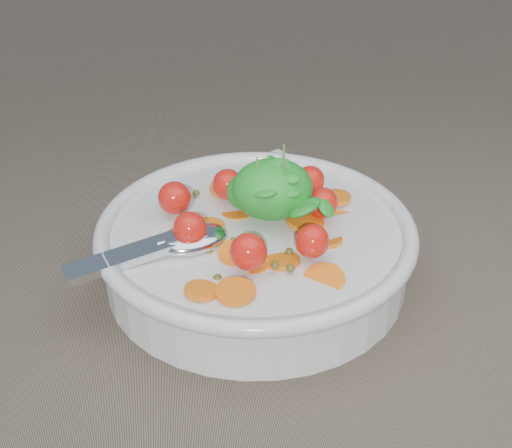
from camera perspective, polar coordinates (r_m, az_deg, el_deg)
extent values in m
plane|color=#796A56|center=(0.64, -1.20, -4.59)|extent=(6.00, 6.00, 0.00)
cylinder|color=silver|center=(0.64, 0.00, -2.32)|extent=(0.27, 0.27, 0.05)
torus|color=silver|center=(0.62, 0.00, -0.38)|extent=(0.28, 0.28, 0.01)
cylinder|color=silver|center=(0.65, 0.00, -3.96)|extent=(0.13, 0.13, 0.01)
cylinder|color=brown|center=(0.64, 0.00, -2.32)|extent=(0.24, 0.24, 0.04)
cylinder|color=orange|center=(0.58, 2.05, -2.95)|extent=(0.04, 0.04, 0.01)
cylinder|color=orange|center=(0.55, -4.38, -5.31)|extent=(0.04, 0.04, 0.01)
cylinder|color=orange|center=(0.68, -2.29, 2.94)|extent=(0.05, 0.05, 0.01)
cylinder|color=orange|center=(0.61, 5.60, -1.48)|extent=(0.04, 0.04, 0.02)
cylinder|color=orange|center=(0.62, -3.95, -0.33)|extent=(0.04, 0.04, 0.00)
cylinder|color=orange|center=(0.62, -5.43, -0.88)|extent=(0.04, 0.04, 0.01)
cylinder|color=orange|center=(0.58, -0.25, -3.31)|extent=(0.04, 0.04, 0.01)
cylinder|color=orange|center=(0.64, 6.91, 0.00)|extent=(0.04, 0.04, 0.01)
cylinder|color=orange|center=(0.65, 3.37, 1.52)|extent=(0.03, 0.03, 0.01)
cylinder|color=orange|center=(0.56, 5.44, -4.51)|extent=(0.04, 0.04, 0.02)
cylinder|color=orange|center=(0.54, -1.65, -5.41)|extent=(0.04, 0.04, 0.01)
cylinder|color=orange|center=(0.62, 3.93, 0.21)|extent=(0.05, 0.05, 0.01)
cylinder|color=orange|center=(0.59, -1.54, -2.27)|extent=(0.03, 0.03, 0.01)
cylinder|color=orange|center=(0.66, 6.17, 2.11)|extent=(0.04, 0.04, 0.01)
cylinder|color=orange|center=(0.66, 4.53, 1.39)|extent=(0.05, 0.05, 0.01)
cylinder|color=orange|center=(0.65, -1.51, 0.86)|extent=(0.04, 0.04, 0.01)
sphere|color=#4E4A1A|center=(0.62, 4.77, -0.49)|extent=(0.01, 0.01, 0.01)
sphere|color=#4E4A1A|center=(0.60, -1.83, -1.35)|extent=(0.01, 0.01, 0.01)
sphere|color=#4E4A1A|center=(0.65, -1.28, 1.23)|extent=(0.01, 0.01, 0.01)
sphere|color=#4E4A1A|center=(0.67, 3.24, 2.08)|extent=(0.01, 0.01, 0.01)
sphere|color=#4E4A1A|center=(0.56, 2.77, -3.55)|extent=(0.01, 0.01, 0.01)
sphere|color=#4E4A1A|center=(0.59, -3.78, -2.25)|extent=(0.01, 0.01, 0.01)
sphere|color=#4E4A1A|center=(0.59, 2.67, -2.26)|extent=(0.01, 0.01, 0.01)
sphere|color=#4E4A1A|center=(0.56, 1.53, -3.34)|extent=(0.01, 0.01, 0.01)
sphere|color=#4E4A1A|center=(0.67, -4.82, 2.48)|extent=(0.01, 0.01, 0.01)
sphere|color=#4E4A1A|center=(0.66, 6.04, 1.70)|extent=(0.01, 0.01, 0.01)
sphere|color=#4E4A1A|center=(0.65, 0.17, 1.89)|extent=(0.01, 0.01, 0.01)
sphere|color=#4E4A1A|center=(0.58, -9.38, -2.91)|extent=(0.01, 0.01, 0.01)
sphere|color=#4E4A1A|center=(0.56, -3.11, -4.42)|extent=(0.01, 0.01, 0.01)
sphere|color=#4E4A1A|center=(0.63, -5.38, 0.40)|extent=(0.01, 0.01, 0.01)
sphere|color=#4E4A1A|center=(0.58, -0.74, -3.18)|extent=(0.01, 0.01, 0.01)
sphere|color=#4E4A1A|center=(0.61, -8.14, -1.43)|extent=(0.01, 0.01, 0.01)
sphere|color=red|center=(0.63, 5.34, 1.69)|extent=(0.03, 0.03, 0.03)
sphere|color=red|center=(0.66, 4.36, 3.52)|extent=(0.03, 0.03, 0.03)
sphere|color=red|center=(0.65, -2.28, 3.19)|extent=(0.03, 0.03, 0.03)
sphere|color=red|center=(0.63, -6.54, 2.08)|extent=(0.03, 0.03, 0.03)
sphere|color=red|center=(0.59, -5.31, -0.35)|extent=(0.03, 0.03, 0.03)
sphere|color=red|center=(0.56, -0.61, -2.23)|extent=(0.03, 0.03, 0.03)
sphere|color=red|center=(0.57, 4.52, -1.36)|extent=(0.03, 0.03, 0.03)
ellipsoid|color=green|center=(0.61, 1.31, 2.80)|extent=(0.07, 0.06, 0.05)
ellipsoid|color=green|center=(0.63, -0.53, 2.61)|extent=(0.04, 0.04, 0.03)
ellipsoid|color=green|center=(0.59, 0.84, 2.49)|extent=(0.02, 0.02, 0.01)
ellipsoid|color=green|center=(0.60, 2.37, 3.61)|extent=(0.03, 0.03, 0.03)
ellipsoid|color=green|center=(0.62, 1.47, 4.88)|extent=(0.02, 0.02, 0.02)
ellipsoid|color=green|center=(0.60, 2.63, 2.66)|extent=(0.03, 0.03, 0.01)
ellipsoid|color=green|center=(0.61, 1.22, 3.20)|extent=(0.03, 0.03, 0.03)
ellipsoid|color=green|center=(0.60, 1.83, 4.54)|extent=(0.03, 0.03, 0.02)
ellipsoid|color=green|center=(0.60, 1.57, 3.89)|extent=(0.02, 0.02, 0.02)
ellipsoid|color=green|center=(0.63, 1.10, 4.20)|extent=(0.02, 0.02, 0.02)
ellipsoid|color=green|center=(0.61, 1.06, 3.72)|extent=(0.03, 0.03, 0.02)
ellipsoid|color=green|center=(0.61, 0.99, 3.85)|extent=(0.04, 0.04, 0.02)
ellipsoid|color=green|center=(0.61, -0.68, 2.89)|extent=(0.03, 0.03, 0.02)
ellipsoid|color=green|center=(0.61, 1.33, 4.24)|extent=(0.03, 0.03, 0.02)
ellipsoid|color=green|center=(0.60, 0.71, 4.33)|extent=(0.02, 0.02, 0.01)
ellipsoid|color=green|center=(0.60, 5.61, 1.28)|extent=(0.02, 0.03, 0.02)
ellipsoid|color=green|center=(0.64, 0.43, 3.58)|extent=(0.03, 0.03, 0.02)
ellipsoid|color=green|center=(0.62, 1.80, 3.81)|extent=(0.03, 0.02, 0.02)
ellipsoid|color=green|center=(0.59, 2.77, 3.72)|extent=(0.02, 0.02, 0.01)
ellipsoid|color=green|center=(0.60, 1.21, 4.38)|extent=(0.03, 0.03, 0.02)
ellipsoid|color=green|center=(0.60, 4.07, 1.38)|extent=(0.03, 0.04, 0.03)
ellipsoid|color=green|center=(0.64, 2.09, 3.93)|extent=(0.02, 0.02, 0.02)
ellipsoid|color=green|center=(0.58, 3.76, 1.09)|extent=(0.03, 0.03, 0.02)
ellipsoid|color=green|center=(0.60, 1.91, 4.12)|extent=(0.03, 0.03, 0.02)
cylinder|color=#4C8C33|center=(0.60, 0.25, 3.19)|extent=(0.00, 0.01, 0.05)
cylinder|color=#4C8C33|center=(0.60, 2.76, 3.19)|extent=(0.02, 0.00, 0.04)
cylinder|color=#4C8C33|center=(0.62, 2.27, 4.36)|extent=(0.00, 0.01, 0.05)
cylinder|color=#4C8C33|center=(0.60, 2.14, 3.17)|extent=(0.01, 0.01, 0.05)
ellipsoid|color=silver|center=(0.60, -5.15, -1.18)|extent=(0.07, 0.06, 0.02)
cube|color=silver|center=(0.59, -9.58, -2.34)|extent=(0.12, 0.06, 0.02)
cylinder|color=silver|center=(0.59, -6.91, -1.54)|extent=(0.02, 0.02, 0.01)
cube|color=white|center=(0.77, 1.16, 2.57)|extent=(0.20, 0.20, 0.01)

